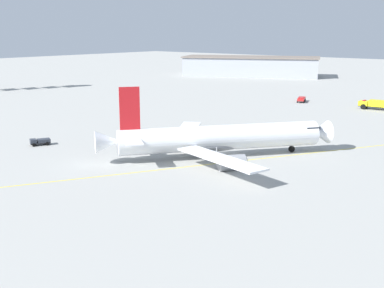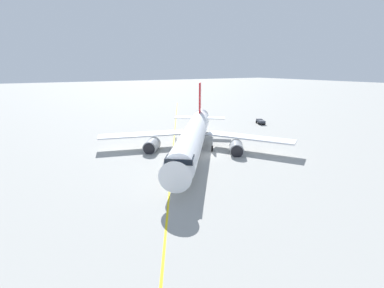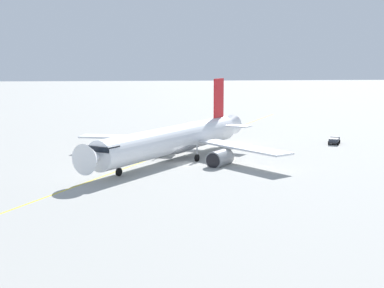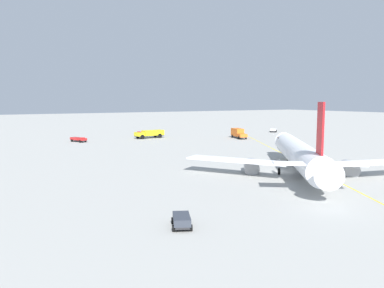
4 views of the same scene
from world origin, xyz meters
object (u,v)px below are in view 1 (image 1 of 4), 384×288
object	(u,v)px
ops_pickup_truck	(301,99)
baggage_truck_truck	(40,141)
fire_tender_truck	(379,104)
airliner_main	(218,139)

from	to	relation	value
ops_pickup_truck	baggage_truck_truck	xyz separation A→B (m)	(-10.85, -81.44, -0.10)
fire_tender_truck	baggage_truck_truck	bearing A→B (deg)	61.41
ops_pickup_truck	airliner_main	bearing A→B (deg)	-5.67
ops_pickup_truck	baggage_truck_truck	size ratio (longest dim) A/B	1.55
airliner_main	ops_pickup_truck	xyz separation A→B (m)	(-19.42, 67.69, -2.19)
airliner_main	baggage_truck_truck	distance (m)	33.33
airliner_main	fire_tender_truck	bearing A→B (deg)	33.97
airliner_main	fire_tender_truck	world-z (taller)	airliner_main
fire_tender_truck	ops_pickup_truck	bearing A→B (deg)	-7.24
fire_tender_truck	baggage_truck_truck	world-z (taller)	fire_tender_truck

